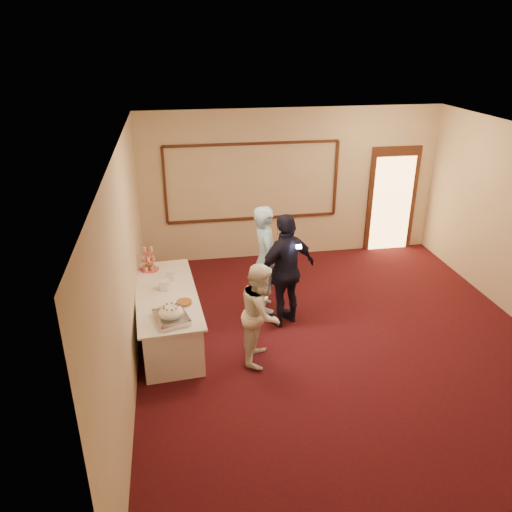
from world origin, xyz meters
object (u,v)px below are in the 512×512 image
Objects in this scene: buffet_table at (168,315)px; tart at (184,303)px; cupcake_stand at (149,261)px; pavlova_tray at (171,314)px; plate_stack_a at (165,285)px; man at (266,259)px; guest at (286,271)px; woman at (261,313)px; plate_stack_b at (172,275)px.

tart is (0.25, -0.39, 0.41)m from buffet_table.
cupcake_stand is at bearing 106.56° from buffet_table.
cupcake_stand is at bearing 101.12° from pavlova_tray.
buffet_table is at bearing -73.44° from cupcake_stand.
plate_stack_a is at bearing 97.44° from buffet_table.
man is at bearing 37.27° from tart.
guest is at bearing 18.60° from tart.
cupcake_stand is at bearing 112.10° from tart.
tart is 0.17× the size of woman.
cupcake_stand reaches higher than plate_stack_a.
cupcake_stand is at bearing -44.71° from guest.
guest is at bearing -9.31° from plate_stack_b.
tart is (0.50, -1.24, -0.13)m from cupcake_stand.
buffet_table is 3.95× the size of pavlova_tray.
man reaches higher than buffet_table.
woman reaches higher than cupcake_stand.
plate_stack_b is 0.72× the size of tart.
tart is 1.10m from woman.
pavlova_tray is 0.91m from plate_stack_a.
cupcake_stand is 1.76× the size of tart.
guest is (1.74, -0.29, 0.07)m from plate_stack_b.
pavlova_tray is 2.01m from guest.
pavlova_tray reaches higher than plate_stack_b.
man is 1.23× the size of woman.
guest reaches higher than cupcake_stand.
cupcake_stand is 2.21m from guest.
pavlova_tray is (0.07, -0.78, 0.47)m from buffet_table.
pavlova_tray reaches higher than tart.
cupcake_stand is 0.77m from plate_stack_a.
plate_stack_b reaches higher than plate_stack_a.
pavlova_tray is at bearing -85.06° from buffet_table.
plate_stack_a is 0.70× the size of tart.
buffet_table is 1.59× the size of woman.
woman is at bearing -19.26° from tart.
tart is at bearing 127.14° from man.
plate_stack_b is 1.53m from man.
pavlova_tray is 2.11m from man.
woman reaches higher than pavlova_tray.
man is at bearing 17.92° from plate_stack_a.
cupcake_stand is at bearing 83.63° from man.
buffet_table is at bearing -21.51° from guest.
plate_stack_a is at bearing 74.97° from woman.
pavlova_tray reaches higher than buffet_table.
woman is at bearing -33.84° from plate_stack_a.
woman is (1.28, -0.75, 0.35)m from buffet_table.
guest is at bearing 27.66° from pavlova_tray.
plate_stack_b is at bearing 88.50° from pavlova_tray.
man reaches higher than tart.
woman is at bearing -30.26° from buffet_table.
buffet_table is 13.32× the size of plate_stack_a.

